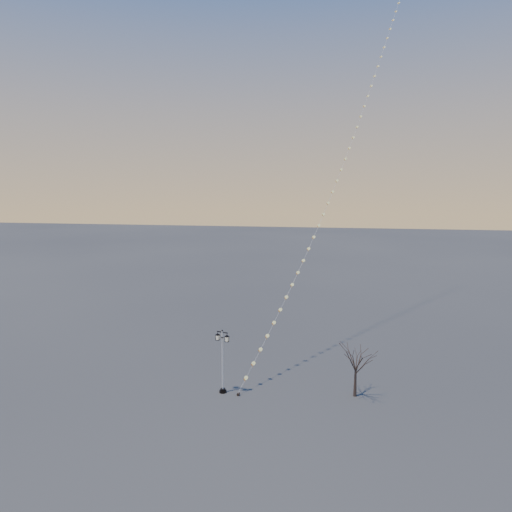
# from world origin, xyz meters

# --- Properties ---
(ground) EXTENTS (300.00, 300.00, 0.00)m
(ground) POSITION_xyz_m (0.00, 0.00, 0.00)
(ground) COLOR #424343
(ground) RESTS_ON ground
(street_lamp) EXTENTS (1.16, 0.64, 4.70)m
(street_lamp) POSITION_xyz_m (-2.20, 0.27, 2.60)
(street_lamp) COLOR black
(street_lamp) RESTS_ON ground
(bare_tree) EXTENTS (2.29, 2.29, 3.80)m
(bare_tree) POSITION_xyz_m (7.20, 1.49, 2.63)
(bare_tree) COLOR #352820
(bare_tree) RESTS_ON ground
(kite_train) EXTENTS (14.57, 36.00, 41.58)m
(kite_train) POSITION_xyz_m (6.00, 17.67, 20.70)
(kite_train) COLOR black
(kite_train) RESTS_ON ground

